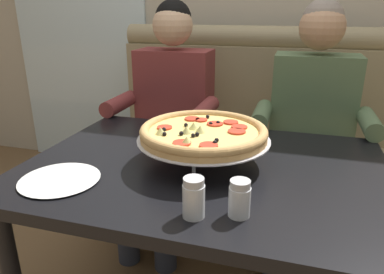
# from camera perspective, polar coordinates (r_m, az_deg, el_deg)

# --- Properties ---
(booth_bench) EXTENTS (1.63, 0.78, 1.13)m
(booth_bench) POSITION_cam_1_polar(r_m,az_deg,el_deg) (2.18, 7.94, -2.66)
(booth_bench) COLOR #998966
(booth_bench) RESTS_ON ground_plane
(dining_table) EXTENTS (1.23, 0.88, 0.72)m
(dining_table) POSITION_cam_1_polar(r_m,az_deg,el_deg) (1.27, 2.01, -7.92)
(dining_table) COLOR black
(dining_table) RESTS_ON ground_plane
(diner_left) EXTENTS (0.54, 0.64, 1.27)m
(diner_left) POSITION_cam_1_polar(r_m,az_deg,el_deg) (1.92, -3.74, 4.16)
(diner_left) COLOR #2D3342
(diner_left) RESTS_ON ground_plane
(diner_right) EXTENTS (0.54, 0.64, 1.27)m
(diner_right) POSITION_cam_1_polar(r_m,az_deg,el_deg) (1.81, 18.57, 2.18)
(diner_right) COLOR #2D3342
(diner_right) RESTS_ON ground_plane
(pizza) EXTENTS (0.45, 0.45, 0.14)m
(pizza) POSITION_cam_1_polar(r_m,az_deg,el_deg) (1.21, 1.82, 0.61)
(pizza) COLOR silver
(pizza) RESTS_ON dining_table
(shaker_oregano) EXTENTS (0.06, 0.06, 0.10)m
(shaker_oregano) POSITION_cam_1_polar(r_m,az_deg,el_deg) (0.94, 7.57, -10.09)
(shaker_oregano) COLOR white
(shaker_oregano) RESTS_ON dining_table
(shaker_pepper_flakes) EXTENTS (0.06, 0.06, 0.11)m
(shaker_pepper_flakes) POSITION_cam_1_polar(r_m,az_deg,el_deg) (0.92, 0.26, -10.09)
(shaker_pepper_flakes) COLOR white
(shaker_pepper_flakes) RESTS_ON dining_table
(plate_near_left) EXTENTS (0.25, 0.25, 0.02)m
(plate_near_left) POSITION_cam_1_polar(r_m,az_deg,el_deg) (1.19, -20.37, -6.11)
(plate_near_left) COLOR white
(plate_near_left) RESTS_ON dining_table
(patio_chair) EXTENTS (0.40, 0.40, 0.86)m
(patio_chair) POSITION_cam_1_polar(r_m,az_deg,el_deg) (3.74, -10.57, 8.70)
(patio_chair) COLOR black
(patio_chair) RESTS_ON ground_plane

